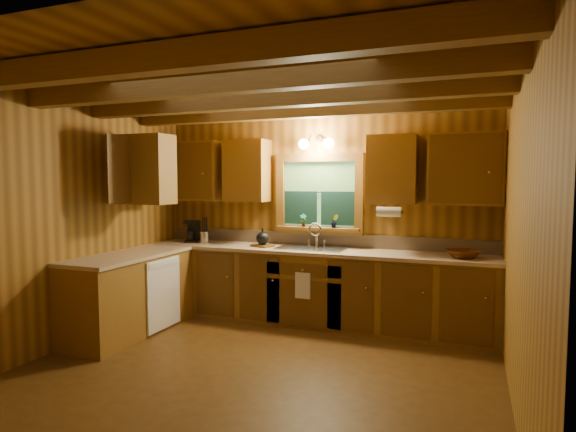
# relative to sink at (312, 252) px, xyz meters

# --- Properties ---
(room) EXTENTS (4.20, 4.20, 4.20)m
(room) POSITION_rel_sink_xyz_m (0.00, -1.60, 0.44)
(room) COLOR #513513
(room) RESTS_ON ground
(ceiling_beams) EXTENTS (4.20, 2.54, 0.18)m
(ceiling_beams) POSITION_rel_sink_xyz_m (0.00, -1.60, 1.63)
(ceiling_beams) COLOR brown
(ceiling_beams) RESTS_ON room
(base_cabinets) EXTENTS (4.20, 2.22, 0.86)m
(base_cabinets) POSITION_rel_sink_xyz_m (-0.49, -0.32, -0.43)
(base_cabinets) COLOR brown
(base_cabinets) RESTS_ON ground
(countertop) EXTENTS (4.20, 2.24, 0.04)m
(countertop) POSITION_rel_sink_xyz_m (-0.48, -0.31, 0.02)
(countertop) COLOR tan
(countertop) RESTS_ON base_cabinets
(backsplash) EXTENTS (4.20, 0.02, 0.16)m
(backsplash) POSITION_rel_sink_xyz_m (0.00, 0.28, 0.12)
(backsplash) COLOR tan
(backsplash) RESTS_ON room
(dishwasher_panel) EXTENTS (0.02, 0.60, 0.80)m
(dishwasher_panel) POSITION_rel_sink_xyz_m (-1.47, -0.92, -0.43)
(dishwasher_panel) COLOR white
(dishwasher_panel) RESTS_ON base_cabinets
(upper_cabinets) EXTENTS (4.19, 1.77, 0.78)m
(upper_cabinets) POSITION_rel_sink_xyz_m (-0.56, -0.18, 0.98)
(upper_cabinets) COLOR brown
(upper_cabinets) RESTS_ON room
(window) EXTENTS (1.12, 0.08, 1.00)m
(window) POSITION_rel_sink_xyz_m (0.00, 0.26, 0.67)
(window) COLOR brown
(window) RESTS_ON room
(window_sill) EXTENTS (1.06, 0.14, 0.04)m
(window_sill) POSITION_rel_sink_xyz_m (0.00, 0.22, 0.26)
(window_sill) COLOR brown
(window_sill) RESTS_ON room
(wall_sconce) EXTENTS (0.45, 0.21, 0.17)m
(wall_sconce) POSITION_rel_sink_xyz_m (0.00, 0.14, 1.31)
(wall_sconce) COLOR black
(wall_sconce) RESTS_ON room
(paper_towel_roll) EXTENTS (0.27, 0.11, 0.11)m
(paper_towel_roll) POSITION_rel_sink_xyz_m (0.92, -0.07, 0.51)
(paper_towel_roll) COLOR white
(paper_towel_roll) RESTS_ON upper_cabinets
(dish_towel) EXTENTS (0.18, 0.01, 0.30)m
(dish_towel) POSITION_rel_sink_xyz_m (0.00, -0.34, -0.34)
(dish_towel) COLOR white
(dish_towel) RESTS_ON base_cabinets
(sink) EXTENTS (0.82, 0.48, 0.43)m
(sink) POSITION_rel_sink_xyz_m (0.00, 0.00, 0.00)
(sink) COLOR silver
(sink) RESTS_ON countertop
(coffee_maker) EXTENTS (0.16, 0.21, 0.29)m
(coffee_maker) POSITION_rel_sink_xyz_m (-1.69, 0.03, 0.18)
(coffee_maker) COLOR black
(coffee_maker) RESTS_ON countertop
(utensil_crock) EXTENTS (0.12, 0.12, 0.34)m
(utensil_crock) POSITION_rel_sink_xyz_m (-1.49, 0.00, 0.13)
(utensil_crock) COLOR silver
(utensil_crock) RESTS_ON countertop
(cutting_board) EXTENTS (0.31, 0.27, 0.02)m
(cutting_board) POSITION_rel_sink_xyz_m (-0.63, -0.05, 0.06)
(cutting_board) COLOR #563712
(cutting_board) RESTS_ON countertop
(teakettle) EXTENTS (0.16, 0.16, 0.20)m
(teakettle) POSITION_rel_sink_xyz_m (-0.63, -0.05, 0.15)
(teakettle) COLOR black
(teakettle) RESTS_ON cutting_board
(wicker_basket) EXTENTS (0.45, 0.45, 0.08)m
(wicker_basket) POSITION_rel_sink_xyz_m (1.70, -0.07, 0.09)
(wicker_basket) COLOR #48230C
(wicker_basket) RESTS_ON countertop
(potted_plant_left) EXTENTS (0.10, 0.08, 0.16)m
(potted_plant_left) POSITION_rel_sink_xyz_m (-0.18, 0.20, 0.36)
(potted_plant_left) COLOR #563712
(potted_plant_left) RESTS_ON window_sill
(potted_plant_right) EXTENTS (0.11, 0.10, 0.17)m
(potted_plant_right) POSITION_rel_sink_xyz_m (0.22, 0.21, 0.37)
(potted_plant_right) COLOR #563712
(potted_plant_right) RESTS_ON window_sill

